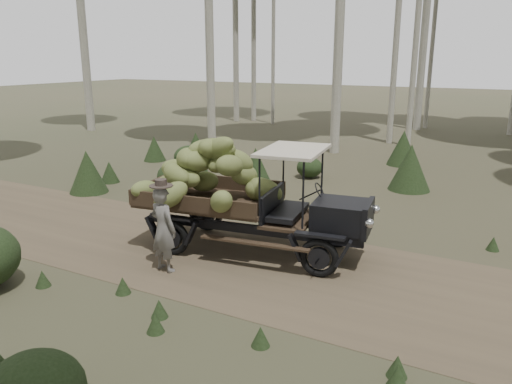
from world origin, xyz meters
TOP-DOWN VIEW (x-y plane):
  - ground at (0.00, 0.00)m, footprint 120.00×120.00m
  - dirt_track at (0.00, 0.00)m, footprint 70.00×4.00m
  - banana_truck at (-2.42, 0.49)m, footprint 4.97×2.66m
  - farmer at (-2.90, -1.09)m, footprint 0.66×0.51m
  - undergrowth at (-1.81, 2.16)m, footprint 22.10×21.41m

SIDE VIEW (x-z plane):
  - ground at x=0.00m, z-range 0.00..0.00m
  - dirt_track at x=0.00m, z-range 0.00..0.01m
  - undergrowth at x=-1.81m, z-range -0.16..1.23m
  - farmer at x=-2.90m, z-range -0.05..1.72m
  - banana_truck at x=-2.42m, z-range 0.14..2.59m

